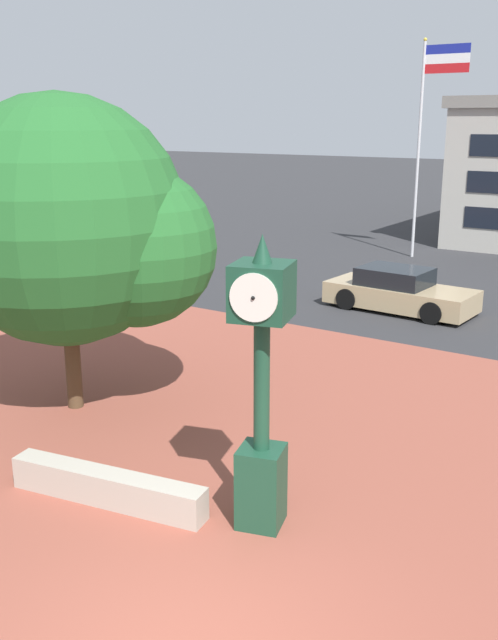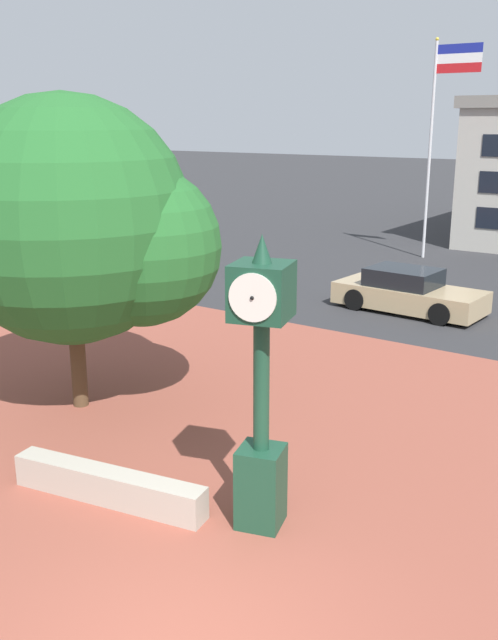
% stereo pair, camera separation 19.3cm
% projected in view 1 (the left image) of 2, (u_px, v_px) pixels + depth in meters
% --- Properties ---
extents(plaza_brick_paving, '(44.00, 15.71, 0.01)m').
position_uv_depth(plaza_brick_paving, '(345.00, 499.00, 10.82)').
color(plaza_brick_paving, brown).
rests_on(plaza_brick_paving, ground).
extents(planter_wall, '(3.22, 0.96, 0.50)m').
position_uv_depth(planter_wall, '(107.00, 487.00, 10.65)').
color(planter_wall, '#ADA393').
rests_on(planter_wall, ground).
extents(street_clock, '(0.92, 0.94, 4.14)m').
position_uv_depth(street_clock, '(262.00, 389.00, 9.61)').
color(street_clock, '#19422D').
rests_on(street_clock, ground).
extents(plaza_tree, '(5.02, 4.67, 6.05)m').
position_uv_depth(plaza_tree, '(79.00, 227.00, 13.33)').
color(plaza_tree, '#4C3823').
rests_on(plaza_tree, ground).
extents(car_street_near, '(4.47, 2.09, 1.28)m').
position_uv_depth(car_street_near, '(399.00, 292.00, 21.40)').
color(car_street_near, tan).
rests_on(car_street_near, ground).
extents(flagpole_primary, '(1.87, 0.14, 8.60)m').
position_uv_depth(flagpole_primary, '(426.00, 128.00, 28.45)').
color(flagpole_primary, silver).
rests_on(flagpole_primary, ground).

